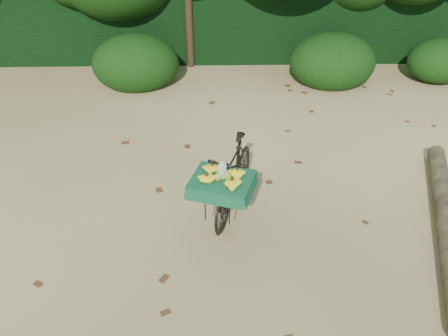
{
  "coord_description": "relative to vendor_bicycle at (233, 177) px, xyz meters",
  "views": [
    {
      "loc": [
        -1.21,
        -6.03,
        4.51
      ],
      "look_at": [
        -1.09,
        -0.62,
        0.89
      ],
      "focal_mm": 38.0,
      "sensor_mm": 36.0,
      "label": 1
    }
  ],
  "objects": [
    {
      "name": "leaf_litter",
      "position": [
        0.95,
        1.02,
        -0.56
      ],
      "size": [
        7.0,
        7.3,
        0.01
      ],
      "primitive_type": null,
      "color": "#4C2914",
      "rests_on": "ground"
    },
    {
      "name": "hedge_backdrop",
      "position": [
        0.95,
        6.67,
        0.33
      ],
      "size": [
        26.0,
        1.8,
        1.8
      ],
      "primitive_type": "cube",
      "color": "black",
      "rests_on": "ground"
    },
    {
      "name": "bush_clumps",
      "position": [
        1.45,
        4.67,
        -0.12
      ],
      "size": [
        8.8,
        1.7,
        0.9
      ],
      "primitive_type": null,
      "color": "black",
      "rests_on": "ground"
    },
    {
      "name": "ground",
      "position": [
        0.95,
        0.37,
        -0.57
      ],
      "size": [
        80.0,
        80.0,
        0.0
      ],
      "primitive_type": "plane",
      "color": "tan",
      "rests_on": "ground"
    },
    {
      "name": "fallen_log",
      "position": [
        3.0,
        -0.59,
        -0.43
      ],
      "size": [
        1.47,
        3.84,
        0.28
      ],
      "primitive_type": "cylinder",
      "rotation": [
        1.57,
        0.0,
        -0.31
      ],
      "color": "brown",
      "rests_on": "ground"
    },
    {
      "name": "vendor_bicycle",
      "position": [
        0.0,
        0.0,
        0.0
      ],
      "size": [
        1.2,
        1.97,
        1.12
      ],
      "rotation": [
        0.0,
        0.0,
        -0.31
      ],
      "color": "black",
      "rests_on": "ground"
    }
  ]
}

